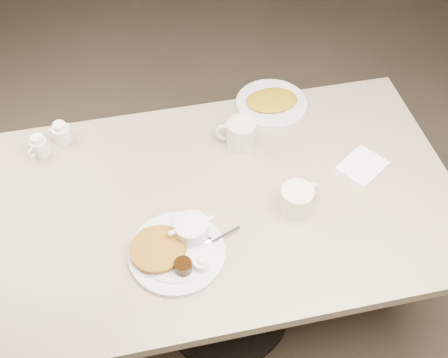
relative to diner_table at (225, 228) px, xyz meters
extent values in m
cube|color=#4C3F33|center=(0.00, 0.00, -0.59)|extent=(7.00, 8.00, 0.02)
cube|color=tan|center=(0.00, 0.00, 0.15)|extent=(1.50, 0.90, 0.04)
cylinder|color=black|center=(0.00, 0.00, -0.21)|extent=(0.14, 0.14, 0.69)
cylinder|color=black|center=(0.00, 0.00, -0.57)|extent=(0.56, 0.56, 0.03)
cylinder|color=silver|center=(-0.18, -0.18, 0.18)|extent=(0.35, 0.35, 0.01)
cylinder|color=silver|center=(-0.18, -0.18, 0.19)|extent=(0.26, 0.26, 0.00)
cylinder|color=#966417|center=(-0.24, -0.16, 0.19)|extent=(0.20, 0.20, 0.01)
cylinder|color=#966417|center=(-0.24, -0.17, 0.20)|extent=(0.19, 0.19, 0.01)
cylinder|color=silver|center=(-0.13, -0.13, 0.21)|extent=(0.12, 0.12, 0.05)
cube|color=silver|center=(-0.19, -0.14, 0.23)|extent=(0.02, 0.02, 0.01)
cube|color=silver|center=(-0.07, -0.11, 0.23)|extent=(0.02, 0.02, 0.01)
ellipsoid|color=white|center=(-0.14, -0.12, 0.22)|extent=(0.05, 0.05, 0.03)
ellipsoid|color=white|center=(-0.11, -0.13, 0.22)|extent=(0.05, 0.05, 0.02)
cylinder|color=black|center=(-0.17, -0.24, 0.20)|extent=(0.06, 0.06, 0.04)
cylinder|color=silver|center=(-0.12, -0.24, 0.20)|extent=(0.06, 0.06, 0.03)
ellipsoid|color=beige|center=(-0.12, -0.24, 0.21)|extent=(0.03, 0.03, 0.02)
cube|color=silver|center=(-0.04, -0.15, 0.19)|extent=(0.11, 0.05, 0.00)
ellipsoid|color=silver|center=(-0.09, -0.16, 0.19)|extent=(0.04, 0.03, 0.01)
cylinder|color=#F8EFCD|center=(0.21, -0.09, 0.21)|extent=(0.13, 0.13, 0.09)
cylinder|color=#2B261E|center=(0.21, -0.09, 0.25)|extent=(0.11, 0.11, 0.01)
torus|color=#F8EFCD|center=(0.26, -0.07, 0.21)|extent=(0.07, 0.04, 0.07)
cube|color=white|center=(0.47, 0.03, 0.18)|extent=(0.19, 0.18, 0.02)
cylinder|color=beige|center=(0.10, 0.22, 0.22)|extent=(0.13, 0.13, 0.10)
torus|color=beige|center=(0.05, 0.24, 0.22)|extent=(0.07, 0.04, 0.07)
cylinder|color=white|center=(-0.58, 0.32, 0.20)|extent=(0.08, 0.08, 0.06)
cylinder|color=white|center=(-0.58, 0.32, 0.24)|extent=(0.05, 0.05, 0.02)
cone|color=white|center=(-0.56, 0.34, 0.24)|extent=(0.03, 0.03, 0.02)
torus|color=white|center=(-0.60, 0.30, 0.20)|extent=(0.03, 0.03, 0.04)
cylinder|color=white|center=(-0.50, 0.37, 0.20)|extent=(0.08, 0.08, 0.06)
cylinder|color=white|center=(-0.50, 0.37, 0.24)|extent=(0.05, 0.05, 0.02)
cone|color=white|center=(-0.48, 0.36, 0.24)|extent=(0.02, 0.02, 0.02)
torus|color=white|center=(-0.53, 0.37, 0.20)|extent=(0.04, 0.02, 0.04)
cylinder|color=silver|center=(0.26, 0.39, 0.18)|extent=(0.27, 0.27, 0.01)
ellipsoid|color=#A38314|center=(0.26, 0.39, 0.19)|extent=(0.19, 0.14, 0.02)
camera|label=1|loc=(-0.22, -1.03, 1.53)|focal=43.00mm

